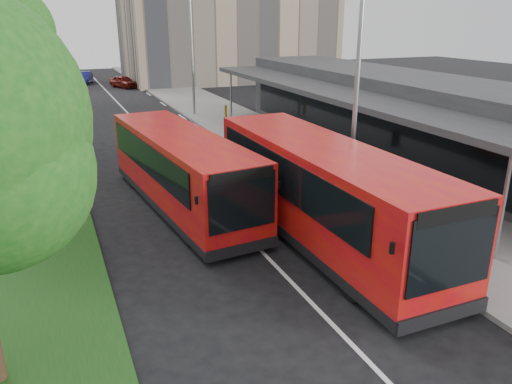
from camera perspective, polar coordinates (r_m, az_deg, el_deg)
ground at (r=14.99m, az=1.04°, el=-7.21°), size 120.00×120.00×0.00m
pavement at (r=34.85m, az=-3.24°, el=8.42°), size 5.00×80.00×0.15m
grass_verge at (r=32.97m, az=-25.14°, el=5.92°), size 5.00×80.00×0.10m
lane_centre_line at (r=28.58m, az=-11.23°, el=5.48°), size 0.12×70.00×0.01m
kerb_dashes at (r=33.13m, az=-7.08°, el=7.60°), size 0.12×56.00×0.01m
station_building at (r=26.41m, az=15.95°, el=8.49°), size 7.70×26.00×4.00m
tree_far at (r=33.35m, az=-26.52°, el=15.52°), size 5.36×5.36×8.62m
lamp_post_near at (r=17.27m, az=11.25°, el=12.41°), size 1.44×0.28×8.00m
lamp_post_far at (r=35.61m, az=-7.49°, el=16.06°), size 1.44×0.28×8.00m
bus_main at (r=15.55m, az=7.60°, el=-0.08°), size 2.94×10.88×3.07m
bus_second at (r=18.33m, az=-8.50°, el=2.42°), size 3.45×10.01×2.78m
litter_bin at (r=24.63m, az=3.47°, el=4.94°), size 0.61×0.61×0.84m
bollard at (r=33.62m, az=-3.49°, el=9.02°), size 0.21×0.21×1.02m
car_near at (r=52.47m, az=-14.90°, el=12.10°), size 2.69×3.75×1.19m
car_far at (r=57.03m, az=-19.01°, el=12.26°), size 2.10×3.84×1.20m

